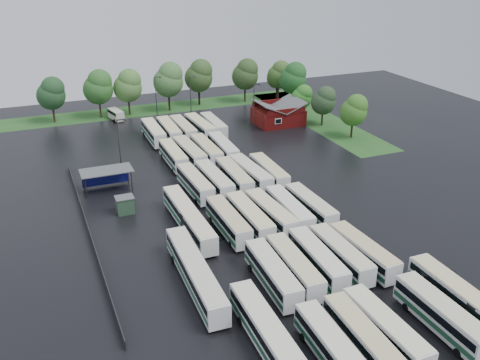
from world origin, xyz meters
name	(u,v)px	position (x,y,z in m)	size (l,w,h in m)	color
ground	(260,230)	(0.00, 0.00, 0.00)	(160.00, 160.00, 0.00)	black
brick_building	(278,116)	(24.00, 42.77, 1.87)	(10.07, 8.60, 5.39)	maroon
wash_shed	(106,173)	(-17.20, 22.02, 2.99)	(8.20, 4.20, 3.58)	#2D2D30
utility_hut	(125,205)	(-16.20, 12.60, 1.32)	(2.70, 2.20, 2.62)	#25412B
grass_strip_north	(157,109)	(2.00, 64.80, 0.01)	(80.00, 10.00, 0.01)	#23531D
grass_strip_east	(317,119)	(34.00, 42.80, 0.01)	(10.00, 50.00, 0.01)	#23531D
west_fence	(89,231)	(-22.20, 8.00, 0.60)	(0.10, 50.00, 1.20)	#2D2D30
bus_r0c0	(332,348)	(-4.43, -26.13, 1.76)	(2.86, 11.60, 3.21)	silver
bus_r0c1	(362,338)	(-1.02, -25.97, 1.76)	(2.87, 11.56, 3.19)	silver
bus_r0c2	(385,329)	(1.82, -25.80, 1.79)	(2.69, 11.75, 3.26)	silver
bus_r0c4	(441,315)	(8.44, -26.23, 1.85)	(2.63, 12.06, 3.35)	silver
bus_r1c0	(272,273)	(-4.23, -12.73, 1.81)	(3.07, 11.94, 3.29)	silver
bus_r1c1	(294,267)	(-1.27, -12.41, 1.80)	(3.03, 11.86, 3.27)	silver
bus_r1c2	(317,259)	(2.12, -12.06, 1.81)	(3.07, 11.92, 3.29)	silver
bus_r1c3	(340,254)	(5.31, -12.13, 1.77)	(2.47, 11.55, 3.22)	silver
bus_r1c4	(363,252)	(8.25, -12.66, 1.78)	(3.04, 11.72, 3.23)	silver
bus_r2c0	(228,221)	(-4.29, 1.11, 1.80)	(2.51, 11.75, 3.27)	silver
bus_r2c1	(249,217)	(-1.17, 0.96, 1.83)	(2.57, 11.97, 3.33)	silver
bus_r2c2	(270,213)	(2.06, 0.96, 1.81)	(3.11, 11.94, 3.29)	silver
bus_r2c3	(289,210)	(5.01, 0.97, 1.81)	(2.89, 11.89, 3.29)	silver
bus_r2c4	(310,206)	(8.49, 0.90, 1.76)	(2.67, 11.56, 3.21)	silver
bus_r3c0	(195,183)	(-4.50, 15.01, 1.78)	(2.77, 11.70, 3.24)	silver
bus_r3c1	(214,180)	(-1.34, 14.89, 1.84)	(2.76, 12.04, 3.34)	silver
bus_r3c2	(234,177)	(2.18, 14.97, 1.82)	(2.79, 11.93, 3.31)	silver
bus_r3c3	(250,174)	(5.11, 15.09, 1.86)	(3.15, 12.23, 3.37)	silver
bus_r3c4	(269,172)	(8.35, 14.72, 1.78)	(2.77, 11.72, 3.25)	silver
bus_r4c0	(173,155)	(-4.26, 28.38, 1.76)	(2.51, 11.54, 3.21)	silver
bus_r4c1	(190,153)	(-1.21, 28.29, 1.84)	(2.96, 12.12, 3.35)	silver
bus_r4c2	(206,150)	(2.01, 28.28, 1.84)	(2.59, 12.05, 3.35)	silver
bus_r4c3	(223,148)	(5.38, 28.34, 1.80)	(2.98, 11.84, 3.27)	silver
bus_r5c0	(154,132)	(-4.40, 42.17, 1.83)	(2.71, 11.99, 3.33)	silver
bus_r5c1	(169,130)	(-1.15, 42.24, 1.82)	(2.83, 11.93, 3.30)	silver
bus_r5c2	(183,129)	(1.83, 42.21, 1.80)	(2.56, 11.79, 3.28)	silver
bus_r5c3	(200,127)	(5.39, 41.86, 1.85)	(3.15, 12.18, 3.36)	silver
bus_r5c4	(214,125)	(8.48, 42.11, 1.75)	(2.68, 11.51, 3.19)	silver
artic_bus_west_a	(273,343)	(-9.25, -23.33, 1.81)	(2.95, 17.63, 3.26)	silver
artic_bus_west_b	(189,218)	(-9.04, 4.10, 1.79)	(2.61, 17.44, 3.23)	silver
artic_bus_west_c	(195,273)	(-12.42, -9.21, 1.84)	(3.08, 17.95, 3.32)	silver
artic_bus_east	(472,308)	(12.28, -26.56, 1.82)	(2.69, 17.75, 3.29)	silver
minibus	(116,114)	(-8.77, 59.71, 1.30)	(3.01, 5.64, 2.34)	beige
tree_north_0	(52,93)	(-21.74, 63.07, 6.67)	(6.26, 6.26, 10.37)	#3A281D
tree_north_1	(99,87)	(-11.52, 62.81, 7.21)	(6.76, 6.76, 11.20)	#3B2719
tree_north_2	(128,85)	(-4.90, 62.41, 6.98)	(6.55, 6.55, 10.85)	#37231A
tree_north_3	(169,79)	(4.74, 62.22, 7.54)	(7.08, 7.08, 11.72)	black
tree_north_4	(199,75)	(13.00, 64.31, 7.33)	(6.88, 6.88, 11.39)	black
tree_north_5	(246,74)	(24.59, 62.52, 7.07)	(6.63, 6.63, 10.98)	#322719
tree_north_6	(278,76)	(33.70, 62.83, 5.70)	(5.36, 5.35, 8.87)	black
tree_east_0	(354,110)	(34.03, 28.51, 5.92)	(5.55, 5.55, 9.20)	black
tree_east_1	(324,100)	(32.63, 38.00, 5.66)	(5.32, 5.32, 8.81)	black
tree_east_2	(302,97)	(30.95, 44.78, 5.02)	(4.74, 4.71, 7.80)	black
tree_east_3	(294,78)	(33.79, 54.43, 7.03)	(6.60, 6.60, 10.93)	#342413
tree_east_4	(279,74)	(33.49, 61.53, 6.41)	(6.02, 6.02, 9.97)	#2E2118
lamp_post_ne	(254,104)	(16.80, 39.72, 6.00)	(1.59, 0.31, 10.33)	#2D2D30
lamp_post_nw	(120,145)	(-14.06, 25.11, 6.18)	(1.64, 0.32, 10.64)	#2D2D30
lamp_post_back_w	(157,96)	(-0.40, 54.18, 5.99)	(1.59, 0.31, 10.32)	#2D2D30
lamp_post_back_e	(191,94)	(7.46, 53.93, 5.66)	(1.50, 0.29, 9.75)	#2D2D30
puddle_0	(340,315)	(0.28, -20.21, 0.00)	(5.68, 5.68, 0.01)	black
puddle_1	(427,302)	(10.49, -22.12, 0.00)	(3.65, 3.65, 0.01)	black
puddle_2	(209,233)	(-6.79, 2.13, 0.00)	(5.93, 5.93, 0.01)	black
puddle_3	(297,229)	(5.10, -1.53, 0.00)	(4.99, 4.99, 0.01)	black
puddle_4	(446,274)	(16.41, -18.41, 0.00)	(2.92, 2.92, 0.01)	black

